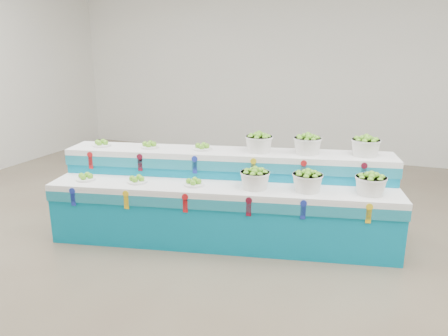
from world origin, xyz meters
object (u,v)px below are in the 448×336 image
at_px(plate_upper_mid, 149,144).
at_px(basket_upper_right, 366,146).
at_px(basket_lower_left, 255,178).
at_px(display_stand, 224,197).

relative_size(plate_upper_mid, basket_upper_right, 0.70).
bearing_deg(basket_lower_left, plate_upper_mid, 171.74).
height_order(display_stand, plate_upper_mid, plate_upper_mid).
xyz_separation_m(display_stand, basket_lower_left, (0.43, -0.16, 0.33)).
xyz_separation_m(display_stand, plate_upper_mid, (-1.01, 0.04, 0.56)).
distance_m(display_stand, plate_upper_mid, 1.16).
bearing_deg(basket_upper_right, display_stand, -159.71).
distance_m(basket_lower_left, plate_upper_mid, 1.47).
relative_size(display_stand, basket_upper_right, 12.18).
relative_size(display_stand, plate_upper_mid, 17.27).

